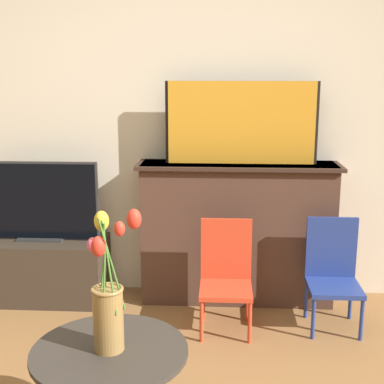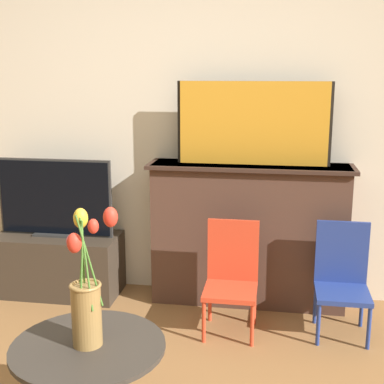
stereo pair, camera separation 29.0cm
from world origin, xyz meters
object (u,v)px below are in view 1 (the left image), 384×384
at_px(painting, 241,123).
at_px(tv_monitor, 39,202).
at_px(chair_red, 226,273).
at_px(chair_blue, 333,271).
at_px(vase_tulips, 109,300).

xyz_separation_m(painting, tv_monitor, (-1.39, -0.07, -0.55)).
xyz_separation_m(tv_monitor, chair_red, (1.30, -0.36, -0.35)).
bearing_deg(chair_red, chair_blue, 6.21).
bearing_deg(tv_monitor, chair_blue, -8.19).
height_order(chair_red, vase_tulips, vase_tulips).
relative_size(chair_blue, vase_tulips, 1.21).
bearing_deg(chair_blue, chair_red, -173.79).
bearing_deg(vase_tulips, chair_red, 70.12).
bearing_deg(chair_blue, vase_tulips, -130.12).
distance_m(tv_monitor, chair_red, 1.39).
bearing_deg(painting, chair_red, -101.96).
bearing_deg(chair_red, tv_monitor, 164.59).
height_order(painting, chair_red, painting).
height_order(painting, vase_tulips, painting).
distance_m(chair_red, vase_tulips, 1.41).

